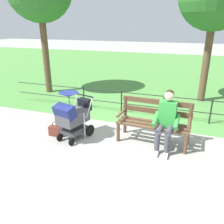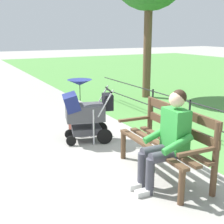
% 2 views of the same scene
% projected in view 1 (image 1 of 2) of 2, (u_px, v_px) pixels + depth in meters
% --- Properties ---
extents(ground_plane, '(60.00, 60.00, 0.00)m').
position_uv_depth(ground_plane, '(127.00, 139.00, 5.40)').
color(ground_plane, '#9E9B93').
extents(grass_lawn, '(40.00, 16.00, 0.01)m').
position_uv_depth(grass_lawn, '(168.00, 71.00, 13.14)').
color(grass_lawn, '#518E42').
rests_on(grass_lawn, ground).
extents(park_bench, '(1.62, 0.67, 0.96)m').
position_uv_depth(park_bench, '(154.00, 120.00, 5.13)').
color(park_bench, brown).
rests_on(park_bench, ground).
extents(person_on_bench, '(0.55, 0.74, 1.28)m').
position_uv_depth(person_on_bench, '(166.00, 119.00, 4.79)').
color(person_on_bench, '#42424C').
rests_on(person_on_bench, ground).
extents(stroller, '(0.71, 0.98, 1.15)m').
position_uv_depth(stroller, '(73.00, 115.00, 5.21)').
color(stroller, black).
rests_on(stroller, ground).
extents(handbag, '(0.32, 0.14, 0.37)m').
position_uv_depth(handbag, '(56.00, 131.00, 5.50)').
color(handbag, brown).
rests_on(handbag, ground).
extents(park_fence, '(8.77, 0.04, 0.70)m').
position_uv_depth(park_fence, '(159.00, 103.00, 6.48)').
color(park_fence, black).
rests_on(park_fence, ground).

